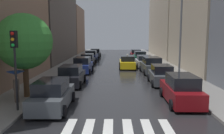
{
  "coord_description": "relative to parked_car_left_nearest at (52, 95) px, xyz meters",
  "views": [
    {
      "loc": [
        -0.16,
        -8.0,
        4.24
      ],
      "look_at": [
        -0.44,
        17.41,
        0.8
      ],
      "focal_mm": 38.29,
      "sensor_mm": 36.0,
      "label": 1
    }
  ],
  "objects": [
    {
      "name": "parked_car_left_second",
      "position": [
        -0.09,
        6.52,
        -0.01
      ],
      "size": [
        2.1,
        4.55,
        1.7
      ],
      "rotation": [
        0.0,
        0.0,
        1.58
      ],
      "color": "black",
      "rests_on": "ground"
    },
    {
      "name": "sidewalk_left",
      "position": [
        -2.78,
        18.75,
        -0.73
      ],
      "size": [
        3.0,
        72.0,
        0.15
      ],
      "primitive_type": "cube",
      "color": "gray",
      "rests_on": "ground"
    },
    {
      "name": "parked_car_right_fifth",
      "position": [
        7.52,
        24.29,
        -0.02
      ],
      "size": [
        2.09,
        4.77,
        1.67
      ],
      "rotation": [
        0.0,
        0.0,
        1.57
      ],
      "color": "#0C4C2D",
      "rests_on": "ground"
    },
    {
      "name": "parked_car_right_nearest",
      "position": [
        7.67,
        1.22,
        0.04
      ],
      "size": [
        2.02,
        4.64,
        1.82
      ],
      "rotation": [
        0.0,
        0.0,
        1.56
      ],
      "color": "maroon",
      "rests_on": "ground"
    },
    {
      "name": "ground_plane",
      "position": [
        3.72,
        18.75,
        -0.82
      ],
      "size": [
        28.0,
        72.0,
        0.04
      ],
      "primitive_type": "cube",
      "color": "#242427"
    },
    {
      "name": "pedestrian_foreground",
      "position": [
        -2.4,
        0.84,
        0.75
      ],
      "size": [
        1.03,
        1.03,
        1.9
      ],
      "rotation": [
        0.0,
        0.0,
        3.72
      ],
      "color": "brown",
      "rests_on": "sidewalk_left"
    },
    {
      "name": "parked_car_right_third",
      "position": [
        7.62,
        12.92,
        0.04
      ],
      "size": [
        2.28,
        4.64,
        1.82
      ],
      "rotation": [
        0.0,
        0.0,
        1.61
      ],
      "color": "#474C51",
      "rests_on": "ground"
    },
    {
      "name": "taxi_midroad",
      "position": [
        5.16,
        16.74,
        -0.04
      ],
      "size": [
        2.11,
        4.51,
        1.81
      ],
      "rotation": [
        0.0,
        0.0,
        1.56
      ],
      "color": "yellow",
      "rests_on": "ground"
    },
    {
      "name": "parked_car_right_second",
      "position": [
        7.56,
        6.97,
        -0.01
      ],
      "size": [
        2.02,
        4.08,
        1.69
      ],
      "rotation": [
        0.0,
        0.0,
        1.56
      ],
      "color": "#474C51",
      "rests_on": "ground"
    },
    {
      "name": "parked_car_left_sixth",
      "position": [
        -0.14,
        32.31,
        -0.06
      ],
      "size": [
        2.16,
        4.23,
        1.58
      ],
      "rotation": [
        0.0,
        0.0,
        1.6
      ],
      "color": "#474C51",
      "rests_on": "ground"
    },
    {
      "name": "sidewalk_right",
      "position": [
        10.22,
        18.75,
        -0.73
      ],
      "size": [
        3.0,
        72.0,
        0.15
      ],
      "primitive_type": "cube",
      "color": "gray",
      "rests_on": "ground"
    },
    {
      "name": "parked_car_right_sixth",
      "position": [
        7.46,
        30.78,
        -0.07
      ],
      "size": [
        2.11,
        4.69,
        1.54
      ],
      "rotation": [
        0.0,
        0.0,
        1.56
      ],
      "color": "maroon",
      "rests_on": "ground"
    },
    {
      "name": "parked_car_left_fourth",
      "position": [
        -0.2,
        19.74,
        -0.04
      ],
      "size": [
        2.01,
        4.07,
        1.63
      ],
      "rotation": [
        0.0,
        0.0,
        1.56
      ],
      "color": "black",
      "rests_on": "ground"
    },
    {
      "name": "parked_car_right_fourth",
      "position": [
        7.44,
        18.26,
        -0.08
      ],
      "size": [
        2.23,
        4.21,
        1.54
      ],
      "rotation": [
        0.0,
        0.0,
        1.59
      ],
      "color": "#B2B7BF",
      "rests_on": "ground"
    },
    {
      "name": "lamp_post_right",
      "position": [
        9.27,
        7.64,
        3.69
      ],
      "size": [
        0.6,
        0.28,
        7.61
      ],
      "color": "#595B60",
      "rests_on": "sidewalk_right"
    },
    {
      "name": "building_right_far",
      "position": [
        14.72,
        34.08,
        5.65
      ],
      "size": [
        6.0,
        20.16,
        12.9
      ],
      "primitive_type": "cube",
      "color": "#B2A38C",
      "rests_on": "ground"
    },
    {
      "name": "building_left_far",
      "position": [
        -7.28,
        43.16,
        4.44
      ],
      "size": [
        6.0,
        12.88,
        10.47
      ],
      "primitive_type": "cube",
      "color": "#8C6B56",
      "rests_on": "ground"
    },
    {
      "name": "parked_car_left_nearest",
      "position": [
        0.0,
        0.0,
        0.0
      ],
      "size": [
        2.1,
        4.49,
        1.72
      ],
      "rotation": [
        0.0,
        0.0,
        1.59
      ],
      "color": "#474C51",
      "rests_on": "ground"
    },
    {
      "name": "building_right_mid",
      "position": [
        14.72,
        15.78,
        6.91
      ],
      "size": [
        6.0,
        15.05,
        15.43
      ],
      "primitive_type": "cube",
      "color": "#B2A38C",
      "rests_on": "ground"
    },
    {
      "name": "street_tree_left",
      "position": [
        -2.29,
        2.18,
        2.99
      ],
      "size": [
        3.63,
        3.63,
        5.47
      ],
      "color": "#513823",
      "rests_on": "sidewalk_left"
    },
    {
      "name": "parked_car_left_fifth",
      "position": [
        -0.27,
        25.66,
        -0.02
      ],
      "size": [
        2.14,
        4.23,
        1.68
      ],
      "rotation": [
        0.0,
        0.0,
        1.54
      ],
      "color": "navy",
      "rests_on": "ground"
    },
    {
      "name": "parked_car_left_third",
      "position": [
        -0.01,
        13.1,
        0.03
      ],
      "size": [
        2.14,
        4.12,
        1.78
      ],
      "rotation": [
        0.0,
        0.0,
        1.54
      ],
      "color": "navy",
      "rests_on": "ground"
    },
    {
      "name": "traffic_light_left_corner",
      "position": [
        -1.73,
        -0.73,
        2.49
      ],
      "size": [
        0.3,
        0.42,
        4.3
      ],
      "color": "black",
      "rests_on": "sidewalk_left"
    },
    {
      "name": "crosswalk_stripes",
      "position": [
        3.72,
        -2.77,
        -0.79
      ],
      "size": [
        4.95,
        2.2,
        0.01
      ],
      "color": "silver",
      "rests_on": "ground"
    }
  ]
}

